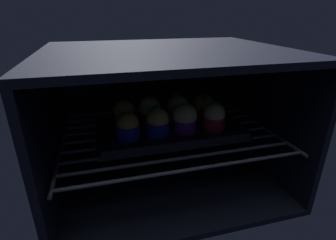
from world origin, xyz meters
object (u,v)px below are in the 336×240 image
muffin_row1_col0 (124,114)px  muffin_row1_col3 (203,107)px  muffin_row0_col1 (158,122)px  muffin_row0_col2 (185,118)px  muffin_row0_col0 (128,126)px  muffin_row0_col3 (214,117)px  muffin_row1_col1 (150,111)px  baking_tray (168,129)px  muffin_row1_col2 (178,109)px

muffin_row1_col0 → muffin_row1_col3: size_ratio=1.00×
muffin_row0_col1 → muffin_row0_col2: muffin_row0_col1 is taller
muffin_row0_col0 → muffin_row0_col3: muffin_row0_col3 is taller
muffin_row0_col1 → muffin_row1_col0: size_ratio=1.04×
muffin_row0_col3 → muffin_row0_col2: bearing=176.0°
muffin_row0_col3 → muffin_row1_col1: 17.33cm
baking_tray → muffin_row1_col3: (11.23, 3.45, 4.02)cm
muffin_row0_col1 → muffin_row1_col2: bearing=43.5°
baking_tray → muffin_row0_col0: size_ratio=5.61×
muffin_row0_col3 → muffin_row1_col0: (-22.42, 7.83, 0.12)cm
muffin_row0_col2 → muffin_row1_col1: size_ratio=0.99×
muffin_row0_col0 → muffin_row0_col3: (22.32, -0.47, 0.32)cm
baking_tray → muffin_row0_col1: (-3.57, -3.47, 3.87)cm
muffin_row1_col0 → muffin_row0_col3: bearing=-19.3°
baking_tray → muffin_row1_col0: (-11.10, 3.83, 3.96)cm
muffin_row0_col3 → muffin_row1_col1: bearing=152.3°
muffin_row0_col0 → muffin_row0_col3: 22.33cm
muffin_row1_col0 → muffin_row0_col2: bearing=-26.5°
muffin_row0_col2 → muffin_row1_col2: 6.89cm
muffin_row1_col3 → muffin_row0_col3: bearing=-89.3°
muffin_row0_col3 → muffin_row1_col1: size_ratio=1.00×
muffin_row0_col0 → muffin_row1_col3: 23.32cm
muffin_row0_col1 → muffin_row1_col1: 7.52cm
muffin_row0_col2 → muffin_row1_col3: size_ratio=1.02×
baking_tray → muffin_row1_col3: 12.42cm
baking_tray → muffin_row0_col0: muffin_row0_col0 is taller
baking_tray → muffin_row0_col1: size_ratio=4.91×
baking_tray → muffin_row0_col3: (11.32, -4.00, 3.84)cm
muffin_row0_col2 → muffin_row0_col3: bearing=-4.0°
baking_tray → muffin_row1_col1: 7.00cm
muffin_row0_col1 → muffin_row1_col2: muffin_row1_col2 is taller
muffin_row0_col1 → baking_tray: bearing=44.2°
muffin_row0_col1 → muffin_row1_col1: (-0.46, 7.51, 0.19)cm
muffin_row0_col2 → muffin_row1_col2: bearing=88.4°
muffin_row0_col0 → muffin_row1_col2: (14.70, 6.97, 0.67)cm
muffin_row0_col3 → muffin_row1_col0: muffin_row0_col3 is taller
muffin_row1_col2 → muffin_row1_col3: bearing=0.2°
muffin_row1_col1 → baking_tray: bearing=-45.0°
muffin_row0_col2 → muffin_row0_col3: size_ratio=0.99×
muffin_row1_col1 → muffin_row1_col2: size_ratio=0.94×
baking_tray → muffin_row1_col0: muffin_row1_col0 is taller
muffin_row0_col1 → muffin_row1_col1: bearing=93.5°
muffin_row1_col3 → muffin_row0_col0: bearing=-162.5°
muffin_row0_col0 → muffin_row0_col2: (14.50, 0.08, 0.50)cm
muffin_row0_col1 → muffin_row1_col3: (14.80, 6.92, 0.15)cm
baking_tray → muffin_row0_col3: size_ratio=4.94×
muffin_row0_col0 → muffin_row0_col2: 14.51cm
muffin_row0_col0 → muffin_row0_col2: muffin_row0_col2 is taller
baking_tray → muffin_row0_col2: 6.35cm
muffin_row0_col0 → muffin_row1_col2: muffin_row1_col2 is taller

